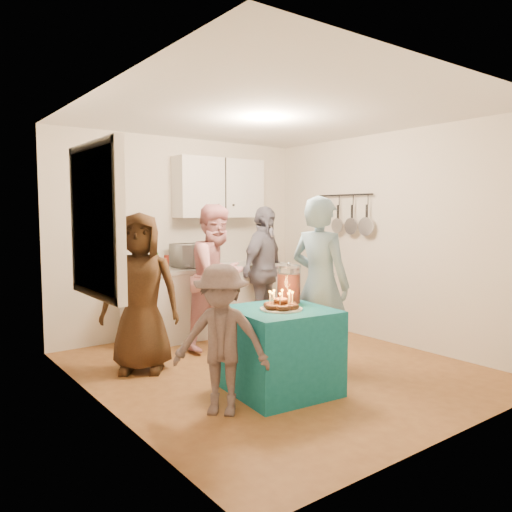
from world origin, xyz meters
TOP-DOWN VIEW (x-y plane):
  - floor at (0.00, 0.00)m, footprint 4.00×4.00m
  - ceiling at (0.00, 0.00)m, footprint 4.00×4.00m
  - back_wall at (0.00, 2.00)m, footprint 3.60×3.60m
  - left_wall at (-1.80, 0.00)m, footprint 4.00×4.00m
  - right_wall at (1.80, 0.00)m, footprint 4.00×4.00m
  - window_night at (-1.77, 0.30)m, footprint 0.04×1.00m
  - counter at (0.20, 1.70)m, footprint 2.20×0.58m
  - countertop at (0.20, 1.70)m, footprint 2.24×0.62m
  - upper_cabinet at (0.50, 1.85)m, footprint 1.30×0.30m
  - pot_rack at (1.72, 0.70)m, footprint 0.12×1.00m
  - microwave at (0.02, 1.70)m, footprint 0.56×0.38m
  - party_table at (-0.40, -0.55)m, footprint 0.93×0.93m
  - donut_cake at (-0.42, -0.59)m, footprint 0.38×0.38m
  - punch_jar at (-0.15, -0.37)m, footprint 0.22×0.22m
  - man_birthday at (0.31, -0.32)m, footprint 0.57×0.73m
  - woman_back_left at (-1.15, 0.77)m, footprint 0.95×0.87m
  - woman_back_center at (-0.07, 1.02)m, footprint 0.98×0.85m
  - woman_back_right at (0.80, 1.26)m, footprint 1.08×0.81m
  - child_near_left at (-1.09, -0.65)m, footprint 0.87×0.87m

SIDE VIEW (x-z plane):
  - floor at x=0.00m, z-range 0.00..0.00m
  - party_table at x=-0.40m, z-range 0.00..0.76m
  - counter at x=0.20m, z-range 0.00..0.86m
  - child_near_left at x=-1.09m, z-range 0.00..1.21m
  - woman_back_left at x=-1.15m, z-range 0.00..1.62m
  - donut_cake at x=-0.42m, z-range 0.76..0.94m
  - woman_back_right at x=0.80m, z-range 0.00..1.70m
  - woman_back_center at x=-0.07m, z-range 0.00..1.71m
  - countertop at x=0.20m, z-range 0.86..0.91m
  - man_birthday at x=0.31m, z-range 0.00..1.78m
  - punch_jar at x=-0.15m, z-range 0.76..1.10m
  - microwave at x=0.02m, z-range 0.91..1.22m
  - back_wall at x=0.00m, z-range 1.30..1.30m
  - left_wall at x=-1.80m, z-range 1.30..1.30m
  - right_wall at x=1.80m, z-range 1.30..1.30m
  - window_night at x=-1.77m, z-range 0.95..2.15m
  - pot_rack at x=1.72m, z-range 1.30..1.90m
  - upper_cabinet at x=0.50m, z-range 1.55..2.35m
  - ceiling at x=0.00m, z-range 2.60..2.60m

